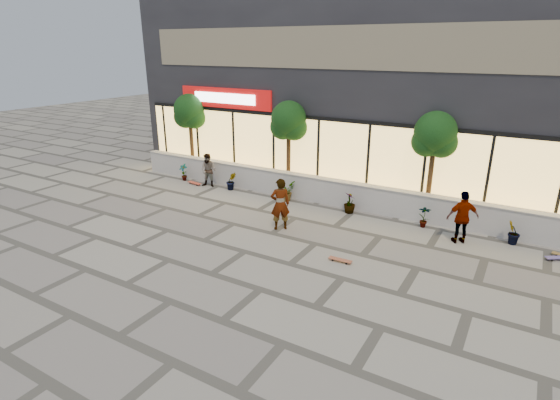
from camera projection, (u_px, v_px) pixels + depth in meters
The scene contains 18 objects.
ground at pixel (260, 289), 11.52m from camera, with size 80.00×80.00×0.00m, color #9C9787.
planter_wall at pixel (357, 196), 17.03m from camera, with size 22.00×0.42×1.04m.
retail_building at pixel (405, 87), 20.24m from camera, with size 24.00×9.17×8.50m.
shrub_a at pixel (184, 172), 20.68m from camera, with size 0.43×0.29×0.81m, color #113310.
shrub_b at pixel (231, 181), 19.34m from camera, with size 0.45×0.36×0.81m, color #113310.
shrub_c at pixel (286, 191), 18.01m from camera, with size 0.73×0.63×0.81m, color #113310.
shrub_d at pixel (350, 203), 16.67m from camera, with size 0.45×0.45×0.81m, color #113310.
shrub_e at pixel (424, 216), 15.33m from camera, with size 0.43×0.29×0.81m, color #113310.
shrub_f at pixel (513, 233), 13.99m from camera, with size 0.45×0.36×0.81m, color #113310.
tree_west at pixel (190, 113), 21.07m from camera, with size 1.60×1.50×3.92m.
tree_midwest at pixel (289, 123), 18.44m from camera, with size 1.60×1.50×3.92m.
tree_mideast at pixel (435, 137), 15.58m from camera, with size 1.60×1.50×3.92m.
skater_center at pixel (280, 204), 15.02m from camera, with size 0.67×0.44×1.84m, color silver.
skater_left at pixel (209, 170), 19.65m from camera, with size 0.74×0.58×1.53m, color #897C58.
skater_right_near at pixel (463, 217), 13.98m from camera, with size 1.03×0.43×1.75m, color silver.
skateboard_center at pixel (340, 260), 12.95m from camera, with size 0.72×0.20×0.09m.
skateboard_left at pixel (194, 183), 20.18m from camera, with size 0.79×0.31×0.09m.
skateboard_right_far at pixel (558, 258), 13.07m from camera, with size 0.76×0.60×0.09m.
Camera 1 is at (5.56, -8.41, 6.07)m, focal length 28.00 mm.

